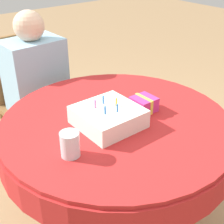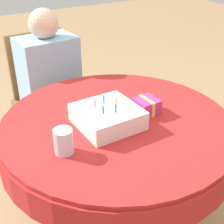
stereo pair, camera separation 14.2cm
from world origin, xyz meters
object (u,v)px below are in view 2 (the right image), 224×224
(birthday_cake, at_px, (107,116))
(gift_box, at_px, (146,106))
(drinking_glass, at_px, (63,141))
(person, at_px, (51,77))
(chair, at_px, (47,94))

(birthday_cake, bearing_deg, gift_box, -0.70)
(birthday_cake, relative_size, gift_box, 2.37)
(birthday_cake, bearing_deg, drinking_glass, -161.29)
(person, bearing_deg, gift_box, -80.60)
(birthday_cake, distance_m, gift_box, 0.22)
(chair, relative_size, drinking_glass, 9.03)
(chair, xyz_separation_m, person, (0.00, -0.10, 0.17))
(person, bearing_deg, birthday_cake, -95.72)
(person, xyz_separation_m, drinking_glass, (-0.30, -0.90, 0.12))
(person, distance_m, birthday_cake, 0.83)
(chair, xyz_separation_m, gift_box, (0.17, -0.92, 0.28))
(chair, bearing_deg, person, -90.00)
(birthday_cake, xyz_separation_m, gift_box, (0.22, -0.00, -0.01))
(chair, distance_m, person, 0.20)
(person, relative_size, birthday_cake, 4.23)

